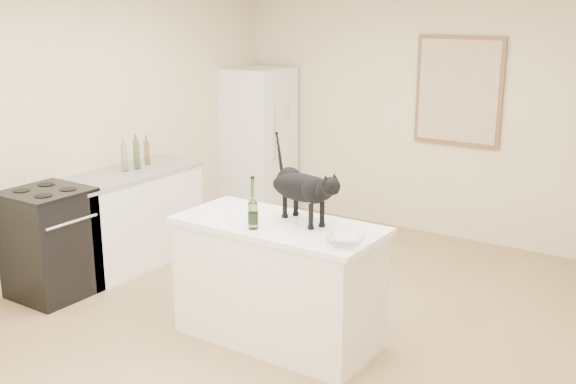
{
  "coord_description": "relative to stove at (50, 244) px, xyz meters",
  "views": [
    {
      "loc": [
        2.71,
        -3.98,
        2.37
      ],
      "look_at": [
        0.15,
        -0.15,
        1.12
      ],
      "focal_mm": 42.63,
      "sensor_mm": 36.0,
      "label": 1
    }
  ],
  "objects": [
    {
      "name": "wall_back",
      "position": [
        1.95,
        3.35,
        0.85
      ],
      "size": [
        4.5,
        0.0,
        4.5
      ],
      "primitive_type": "plane",
      "rotation": [
        1.57,
        0.0,
        0.0
      ],
      "color": "beige",
      "rests_on": "ground"
    },
    {
      "name": "island_top",
      "position": [
        2.05,
        0.4,
        0.43
      ],
      "size": [
        1.5,
        0.7,
        0.04
      ],
      "primitive_type": "cube",
      "color": "white",
      "rests_on": "island_base"
    },
    {
      "name": "left_countertop",
      "position": [
        0.0,
        0.9,
        0.43
      ],
      "size": [
        0.62,
        1.44,
        0.04
      ],
      "primitive_type": "cube",
      "color": "gray",
      "rests_on": "left_cabinets"
    },
    {
      "name": "floor",
      "position": [
        1.95,
        0.6,
        -0.45
      ],
      "size": [
        5.5,
        5.5,
        0.0
      ],
      "primitive_type": "plane",
      "color": "tan",
      "rests_on": "ground"
    },
    {
      "name": "glass_bowl",
      "position": [
        2.68,
        0.24,
        0.48
      ],
      "size": [
        0.31,
        0.31,
        0.06
      ],
      "primitive_type": "imported",
      "rotation": [
        0.0,
        0.0,
        0.34
      ],
      "color": "white",
      "rests_on": "island_top"
    },
    {
      "name": "fridge_paper",
      "position": [
        0.34,
        3.05,
        0.76
      ],
      "size": [
        0.01,
        0.15,
        0.2
      ],
      "primitive_type": "cube",
      "rotation": [
        0.0,
        0.0,
        0.03
      ],
      "color": "beige",
      "rests_on": "fridge"
    },
    {
      "name": "artwork_frame",
      "position": [
        2.25,
        3.32,
        1.1
      ],
      "size": [
        0.9,
        0.03,
        1.1
      ],
      "primitive_type": "cube",
      "color": "brown",
      "rests_on": "wall_back"
    },
    {
      "name": "fridge",
      "position": [
        0.0,
        2.95,
        0.4
      ],
      "size": [
        0.68,
        0.68,
        1.7
      ],
      "primitive_type": "cube",
      "color": "white",
      "rests_on": "floor"
    },
    {
      "name": "wine_bottle",
      "position": [
        1.98,
        0.19,
        0.61
      ],
      "size": [
        0.09,
        0.09,
        0.32
      ],
      "primitive_type": "cylinder",
      "rotation": [
        0.0,
        0.0,
        -0.29
      ],
      "color": "#2F4F1F",
      "rests_on": "island_top"
    },
    {
      "name": "stove",
      "position": [
        0.0,
        0.0,
        0.0
      ],
      "size": [
        0.6,
        0.6,
        0.9
      ],
      "primitive_type": "cube",
      "color": "black",
      "rests_on": "floor"
    },
    {
      "name": "left_cabinets",
      "position": [
        0.0,
        0.9,
        -0.02
      ],
      "size": [
        0.6,
        1.4,
        0.86
      ],
      "primitive_type": "cube",
      "color": "white",
      "rests_on": "floor"
    },
    {
      "name": "artwork_canvas",
      "position": [
        2.25,
        3.3,
        1.1
      ],
      "size": [
        0.82,
        0.0,
        1.02
      ],
      "primitive_type": "cube",
      "color": "beige",
      "rests_on": "wall_back"
    },
    {
      "name": "wall_left",
      "position": [
        -0.3,
        0.6,
        0.85
      ],
      "size": [
        0.0,
        5.5,
        5.5
      ],
      "primitive_type": "plane",
      "rotation": [
        1.57,
        0.0,
        1.57
      ],
      "color": "beige",
      "rests_on": "ground"
    },
    {
      "name": "black_cat",
      "position": [
        2.18,
        0.51,
        0.67
      ],
      "size": [
        0.66,
        0.42,
        0.45
      ],
      "primitive_type": null,
      "rotation": [
        0.0,
        0.0,
        -0.39
      ],
      "color": "black",
      "rests_on": "island_top"
    },
    {
      "name": "counter_bottle_cluster",
      "position": [
        -0.01,
        1.03,
        0.58
      ],
      "size": [
        0.1,
        0.35,
        0.27
      ],
      "color": "#97A094",
      "rests_on": "left_countertop"
    },
    {
      "name": "island_base",
      "position": [
        2.05,
        0.4,
        -0.02
      ],
      "size": [
        1.44,
        0.67,
        0.86
      ],
      "primitive_type": "cube",
      "color": "white",
      "rests_on": "floor"
    }
  ]
}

